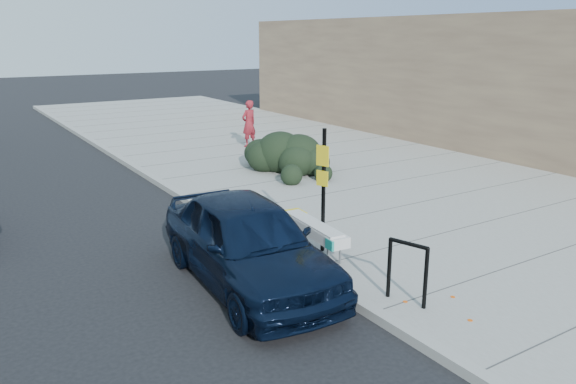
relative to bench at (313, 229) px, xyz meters
name	(u,v)px	position (x,y,z in m)	size (l,w,h in m)	color
ground	(307,276)	(-0.60, -0.65, -0.64)	(120.00, 120.00, 0.00)	black
sidewalk_near	(364,178)	(5.00, 4.35, -0.57)	(11.20, 50.00, 0.15)	gray
curb_near	(199,206)	(-0.60, 4.35, -0.56)	(0.22, 50.00, 0.17)	#9E9E99
bench	(313,229)	(0.00, 0.00, 0.00)	(0.60, 2.09, 0.63)	gray
bike_rack	(407,266)	(0.00, -2.65, 0.14)	(0.27, 0.70, 1.06)	black
sign_post	(323,183)	(0.19, -0.05, 0.94)	(0.14, 0.28, 2.52)	black
hedge	(287,149)	(3.40, 6.35, 0.20)	(1.86, 3.72, 1.40)	black
sedan_navy	(248,242)	(-1.68, -0.35, 0.17)	(1.93, 4.81, 1.64)	black
pedestrian	(249,124)	(4.30, 10.53, 0.41)	(0.66, 0.44, 1.82)	maroon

